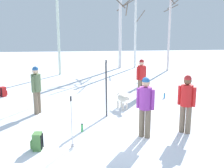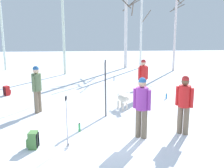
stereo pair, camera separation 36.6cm
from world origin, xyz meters
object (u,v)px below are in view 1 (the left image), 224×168
at_px(person_3, 145,103).
at_px(backpack_1, 3,92).
at_px(birch_tree_5, 135,25).
at_px(ski_pair_planted_1, 106,89).
at_px(birch_tree_4, 121,21).
at_px(ski_poles_0, 72,121).
at_px(water_bottle_1, 82,128).
at_px(person_1, 186,100).
at_px(ski_poles_1, 37,87).
at_px(water_bottle_0, 164,96).
at_px(birch_tree_6, 170,29).
at_px(birch_tree_3, 57,16).
at_px(person_4, 36,87).
at_px(backpack_0, 37,142).
at_px(dog, 123,99).
at_px(person_2, 141,76).

distance_m(person_3, backpack_1, 7.41).
bearing_deg(backpack_1, birch_tree_5, 46.29).
bearing_deg(person_3, ski_pair_planted_1, 114.93).
bearing_deg(birch_tree_4, ski_poles_0, -103.79).
bearing_deg(water_bottle_1, birch_tree_4, 76.19).
bearing_deg(water_bottle_1, ski_pair_planted_1, 57.22).
height_order(person_1, ski_poles_1, person_1).
height_order(person_3, backpack_1, person_3).
bearing_deg(water_bottle_1, backpack_1, 127.67).
relative_size(water_bottle_0, birch_tree_6, 0.04).
bearing_deg(birch_tree_3, person_4, -91.00).
bearing_deg(birch_tree_6, ski_poles_0, -119.08).
xyz_separation_m(person_4, ski_pair_planted_1, (2.44, -0.59, 0.00)).
bearing_deg(ski_pair_planted_1, water_bottle_0, 36.03).
xyz_separation_m(person_1, ski_pair_planted_1, (-2.14, 1.75, 0.00)).
distance_m(person_1, ski_poles_1, 5.78).
bearing_deg(birch_tree_3, backpack_1, -110.60).
bearing_deg(person_4, birch_tree_5, 61.49).
bearing_deg(person_4, backpack_1, 126.34).
xyz_separation_m(backpack_0, birch_tree_6, (7.62, 12.08, 2.81)).
bearing_deg(water_bottle_1, ski_poles_0, -103.51).
xyz_separation_m(water_bottle_0, birch_tree_6, (2.84, 7.71, 2.91)).
bearing_deg(water_bottle_0, person_3, -115.83).
bearing_deg(ski_pair_planted_1, water_bottle_1, -122.78).
xyz_separation_m(person_3, ski_pair_planted_1, (-0.89, 1.91, 0.00)).
relative_size(person_1, birch_tree_3, 0.23).
relative_size(dog, birch_tree_3, 0.11).
bearing_deg(person_4, water_bottle_0, 15.40).
bearing_deg(birch_tree_3, person_3, -73.49).
xyz_separation_m(person_2, backpack_0, (-3.77, -4.64, -0.77)).
bearing_deg(backpack_0, person_2, 50.91).
height_order(person_2, water_bottle_0, person_2).
relative_size(person_4, birch_tree_3, 0.23).
relative_size(person_1, birch_tree_6, 0.30).
height_order(person_2, water_bottle_1, person_2).
bearing_deg(person_1, birch_tree_4, 89.37).
height_order(ski_pair_planted_1, backpack_1, ski_pair_planted_1).
bearing_deg(dog, water_bottle_1, -127.43).
bearing_deg(backpack_1, person_4, -53.66).
height_order(dog, ski_pair_planted_1, ski_pair_planted_1).
relative_size(person_1, backpack_1, 3.90).
xyz_separation_m(ski_pair_planted_1, ski_poles_1, (-2.58, 1.59, -0.22)).
relative_size(person_4, backpack_0, 3.90).
bearing_deg(person_3, person_2, 77.89).
distance_m(person_1, water_bottle_0, 3.93).
bearing_deg(ski_poles_0, dog, 59.61).
distance_m(person_1, backpack_1, 8.25).
bearing_deg(person_2, person_1, -85.13).
bearing_deg(backpack_0, backpack_1, 113.33).
relative_size(ski_poles_1, birch_tree_4, 0.20).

